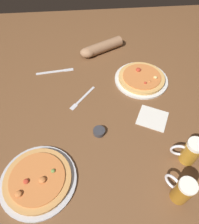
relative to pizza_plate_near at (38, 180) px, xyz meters
The scene contains 10 objects.
ground_plane 0.46m from the pizza_plate_near, 49.05° to the left, with size 2.40×2.40×0.03m, color brown.
pizza_plate_near is the anchor object (origin of this frame).
pizza_plate_far 0.83m from the pizza_plate_near, 45.33° to the left, with size 0.33×0.33×0.05m.
beer_mug_dark 0.68m from the pizza_plate_near, ahead, with size 0.12×0.08×0.14m.
beer_mug_amber 0.60m from the pizza_plate_near, 11.15° to the right, with size 0.09×0.11×0.13m.
ramekin_sauce 0.36m from the pizza_plate_near, 38.13° to the left, with size 0.06×0.06×0.03m, color #333338.
napkin_folded 0.65m from the pizza_plate_near, 26.60° to the left, with size 0.15×0.14×0.01m, color silver.
fork_left 0.51m from the pizza_plate_near, 65.88° to the left, with size 0.15×0.18×0.01m.
knife_right 0.72m from the pizza_plate_near, 86.58° to the left, with size 0.24×0.05×0.01m.
diner_arm 0.96m from the pizza_plate_near, 68.70° to the left, with size 0.31×0.19×0.07m.
Camera 1 is at (-0.06, -0.70, 0.90)m, focal length 33.50 mm.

